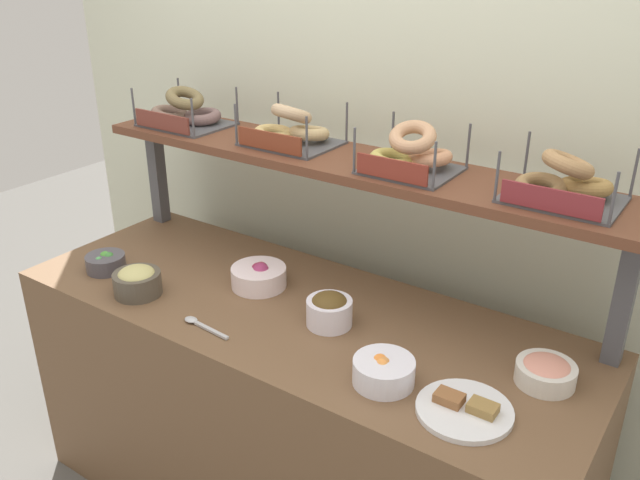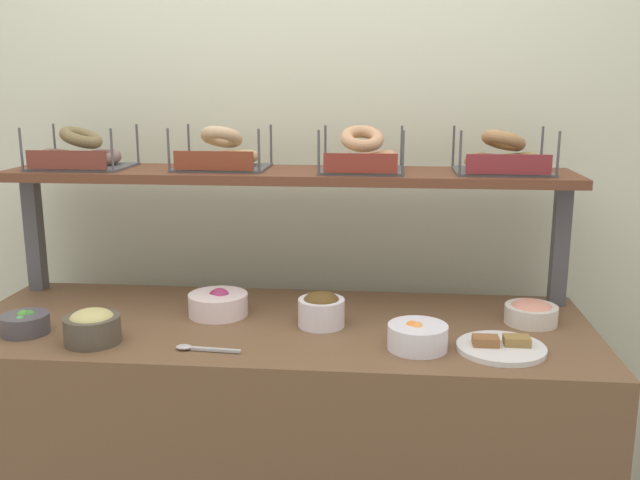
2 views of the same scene
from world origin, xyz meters
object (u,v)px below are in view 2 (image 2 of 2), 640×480
object	(u,v)px
bowl_chocolate_spread	(321,309)
bowl_fruit_salad	(417,336)
bagel_basket_sesame	(361,156)
serving_spoon_near_plate	(198,348)
bagel_basket_poppy	(81,154)
bowl_beet_salad	(218,303)
bagel_basket_everything	(502,158)
serving_plate_white	(501,347)
bowl_lox_spread	(531,312)
bowl_veggie_mix	(25,323)
bagel_basket_plain	(221,154)
bowl_hummus	(92,326)

from	to	relation	value
bowl_chocolate_spread	bowl_fruit_salad	distance (m)	0.32
bowl_fruit_salad	bagel_basket_sesame	distance (m)	0.64
bowl_chocolate_spread	serving_spoon_near_plate	xyz separation A→B (m)	(-0.31, -0.23, -0.04)
bowl_fruit_salad	bagel_basket_poppy	xyz separation A→B (m)	(-1.11, 0.44, 0.44)
bagel_basket_sesame	bowl_beet_salad	bearing A→B (deg)	-154.72
bowl_beet_salad	bagel_basket_everything	distance (m)	1.01
serving_spoon_near_plate	bagel_basket_everything	distance (m)	1.11
serving_spoon_near_plate	bowl_chocolate_spread	bearing A→B (deg)	36.32
serving_plate_white	bagel_basket_sesame	xyz separation A→B (m)	(-0.40, 0.43, 0.47)
bowl_lox_spread	serving_plate_white	xyz separation A→B (m)	(-0.12, -0.23, -0.02)
bowl_veggie_mix	bagel_basket_everything	distance (m)	1.53
serving_spoon_near_plate	bagel_basket_plain	distance (m)	0.71
bowl_veggie_mix	bowl_fruit_salad	xyz separation A→B (m)	(1.12, -0.01, 0.01)
bowl_lox_spread	bowl_chocolate_spread	size ratio (longest dim) A/B	1.13
bowl_veggie_mix	bowl_chocolate_spread	xyz separation A→B (m)	(0.85, 0.15, 0.02)
bowl_veggie_mix	bagel_basket_poppy	size ratio (longest dim) A/B	0.44
bowl_beet_salad	bagel_basket_plain	size ratio (longest dim) A/B	0.61
serving_spoon_near_plate	bagel_basket_everything	xyz separation A→B (m)	(0.86, 0.52, 0.47)
bowl_lox_spread	bowl_beet_salad	xyz separation A→B (m)	(-0.96, -0.01, 0.00)
bowl_hummus	serving_plate_white	world-z (taller)	bowl_hummus
bagel_basket_poppy	serving_plate_white	bearing A→B (deg)	-17.83
bowl_lox_spread	bagel_basket_poppy	world-z (taller)	bagel_basket_poppy
bagel_basket_plain	bagel_basket_sesame	bearing A→B (deg)	-3.25
serving_spoon_near_plate	bagel_basket_sesame	distance (m)	0.81
bagel_basket_sesame	bagel_basket_plain	bearing A→B (deg)	176.75
bowl_hummus	bowl_fruit_salad	bearing A→B (deg)	2.52
bagel_basket_plain	serving_plate_white	bearing A→B (deg)	-27.58
bowl_chocolate_spread	bagel_basket_sesame	distance (m)	0.52
bowl_chocolate_spread	bowl_hummus	size ratio (longest dim) A/B	0.89
bagel_basket_poppy	bagel_basket_everything	size ratio (longest dim) A/B	1.04
bowl_chocolate_spread	bagel_basket_poppy	xyz separation A→B (m)	(-0.83, 0.28, 0.43)
bowl_fruit_salad	bagel_basket_plain	size ratio (longest dim) A/B	0.55
bagel_basket_everything	serving_plate_white	bearing A→B (deg)	-95.74
bowl_lox_spread	bagel_basket_plain	bearing A→B (deg)	167.58
bagel_basket_poppy	bagel_basket_sesame	xyz separation A→B (m)	(0.94, -0.00, 0.00)
bowl_veggie_mix	bagel_basket_plain	xyz separation A→B (m)	(0.49, 0.45, 0.45)
bowl_veggie_mix	bagel_basket_everything	xyz separation A→B (m)	(1.39, 0.43, 0.45)
bowl_veggie_mix	bowl_hummus	xyz separation A→B (m)	(0.22, -0.05, 0.02)
serving_spoon_near_plate	bagel_basket_plain	world-z (taller)	bagel_basket_plain
bowl_beet_salad	serving_plate_white	bearing A→B (deg)	-14.85
bowl_chocolate_spread	bowl_fruit_salad	size ratio (longest dim) A/B	0.85
bowl_veggie_mix	bagel_basket_sesame	xyz separation A→B (m)	(0.95, 0.42, 0.45)
bowl_veggie_mix	serving_spoon_near_plate	world-z (taller)	bowl_veggie_mix
bowl_fruit_salad	bagel_basket_everything	bearing A→B (deg)	58.74
bowl_veggie_mix	serving_spoon_near_plate	distance (m)	0.54
bowl_hummus	serving_plate_white	bearing A→B (deg)	2.37
bowl_fruit_salad	bagel_basket_plain	bearing A→B (deg)	144.32
bagel_basket_everything	bowl_beet_salad	bearing A→B (deg)	-166.12
bowl_beet_salad	serving_spoon_near_plate	xyz separation A→B (m)	(0.02, -0.30, -0.03)
serving_spoon_near_plate	bagel_basket_everything	world-z (taller)	bagel_basket_everything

